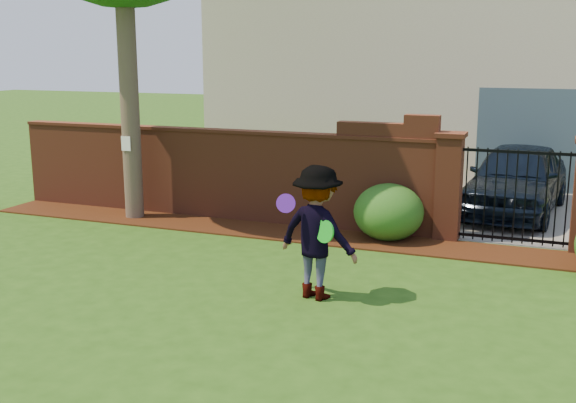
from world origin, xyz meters
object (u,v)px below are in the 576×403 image
at_px(car, 514,181).
at_px(frisbee_green, 325,231).
at_px(man, 316,233).
at_px(frisbee_purple, 286,203).

distance_m(car, frisbee_green, 6.45).
relative_size(car, man, 2.32).
height_order(car, frisbee_purple, frisbee_purple).
height_order(man, frisbee_purple, man).
bearing_deg(man, frisbee_green, 149.37).
height_order(car, man, man).
bearing_deg(car, frisbee_purple, -105.20).
bearing_deg(frisbee_purple, car, 68.45).
relative_size(car, frisbee_green, 13.93).
xyz_separation_m(man, frisbee_purple, (-0.32, -0.25, 0.43)).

